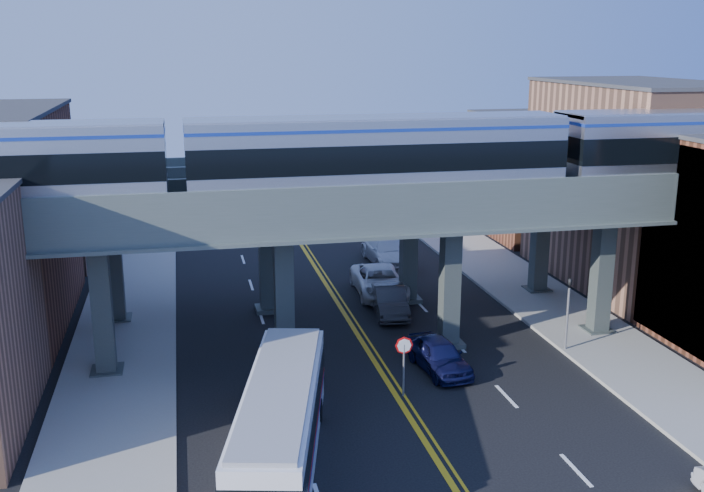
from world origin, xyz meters
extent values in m
plane|color=black|center=(0.00, 0.00, 0.00)|extent=(120.00, 120.00, 0.00)
cube|color=gray|center=(-11.50, 10.00, 0.08)|extent=(5.00, 70.00, 0.16)
cube|color=gray|center=(11.50, 10.00, 0.08)|extent=(5.00, 70.00, 0.16)
cube|color=#90624A|center=(-18.50, 29.00, 4.00)|extent=(8.00, 10.00, 8.00)
cube|color=#90624A|center=(18.50, 16.00, 6.00)|extent=(8.00, 14.00, 12.00)
cube|color=brown|center=(18.50, 29.00, 4.50)|extent=(8.00, 10.00, 9.00)
cube|color=teal|center=(14.55, 4.00, 4.75)|extent=(0.10, 9.50, 9.50)
cube|color=#38413E|center=(-12.00, 8.00, 3.00)|extent=(0.85, 0.85, 6.00)
cube|color=#38413E|center=(-4.00, 8.00, 3.00)|extent=(0.85, 0.85, 6.00)
cube|color=#38413E|center=(4.00, 8.00, 3.00)|extent=(0.85, 0.85, 6.00)
cube|color=#38413E|center=(12.00, 8.00, 3.00)|extent=(0.85, 0.85, 6.00)
cube|color=#4F5B55|center=(0.00, 8.00, 6.70)|extent=(52.00, 3.60, 1.40)
cube|color=#38413E|center=(-12.00, 15.00, 3.00)|extent=(0.85, 0.85, 6.00)
cube|color=#38413E|center=(-4.00, 15.00, 3.00)|extent=(0.85, 0.85, 6.00)
cube|color=#38413E|center=(4.00, 15.00, 3.00)|extent=(0.85, 0.85, 6.00)
cube|color=#38413E|center=(12.00, 15.00, 3.00)|extent=(0.85, 0.85, 6.00)
cube|color=#4F5B55|center=(0.00, 15.00, 6.70)|extent=(52.00, 3.60, 1.40)
cube|color=black|center=(-11.94, 8.00, 7.54)|extent=(2.45, 2.45, 0.28)
cube|color=black|center=(-5.06, 8.00, 7.54)|extent=(2.45, 2.45, 0.28)
cube|color=black|center=(5.76, 8.00, 7.54)|extent=(2.45, 2.45, 0.28)
cube|color=#AAACB4|center=(0.35, 8.00, 9.46)|extent=(16.91, 3.23, 3.56)
cube|color=black|center=(0.35, 8.00, 9.61)|extent=(16.93, 3.29, 1.22)
cube|color=black|center=(12.65, 8.00, 7.54)|extent=(2.45, 2.45, 0.28)
cylinder|color=slate|center=(0.30, 3.00, 1.15)|extent=(0.09, 0.09, 2.30)
cylinder|color=red|center=(0.30, 3.00, 2.25)|extent=(0.76, 0.04, 0.76)
cylinder|color=slate|center=(9.20, 6.00, 1.60)|extent=(0.12, 0.12, 3.20)
imported|color=black|center=(9.20, 6.00, 3.65)|extent=(0.15, 0.18, 0.90)
cube|color=silver|center=(-5.37, -1.24, 1.43)|extent=(4.88, 11.29, 2.85)
cube|color=black|center=(-5.37, -1.24, 1.79)|extent=(4.95, 11.35, 0.97)
cube|color=#B21419|center=(-5.37, -1.24, 1.15)|extent=(4.94, 11.34, 0.17)
cylinder|color=black|center=(-4.65, 1.77, 0.46)|extent=(2.64, 1.47, 0.92)
imported|color=#10113A|center=(2.59, 5.20, 0.75)|extent=(2.23, 4.56, 1.50)
imported|color=#333335|center=(2.40, 13.01, 0.77)|extent=(2.21, 4.83, 1.54)
imported|color=white|center=(2.71, 16.49, 0.82)|extent=(3.02, 6.02, 1.64)
imported|color=silver|center=(4.90, 22.88, 0.90)|extent=(2.67, 6.28, 1.81)
camera|label=1|loc=(-8.27, -26.05, 14.28)|focal=40.00mm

